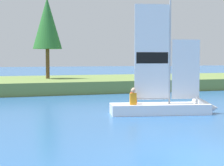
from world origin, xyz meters
TOP-DOWN VIEW (x-y plane):
  - ground_plane at (0.00, 0.00)m, footprint 200.00×200.00m
  - shore_bank at (0.00, 22.36)m, footprint 80.00×10.38m
  - shoreline_tree_centre at (-0.28, 22.31)m, footprint 2.27×2.27m
  - sailboat at (2.88, 7.34)m, footprint 5.05×2.22m

SIDE VIEW (x-z plane):
  - ground_plane at x=0.00m, z-range 0.00..0.00m
  - sailboat at x=2.88m, z-range -2.25..3.10m
  - shore_bank at x=0.00m, z-range 0.00..0.87m
  - shoreline_tree_centre at x=-0.28m, z-range 2.00..8.31m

